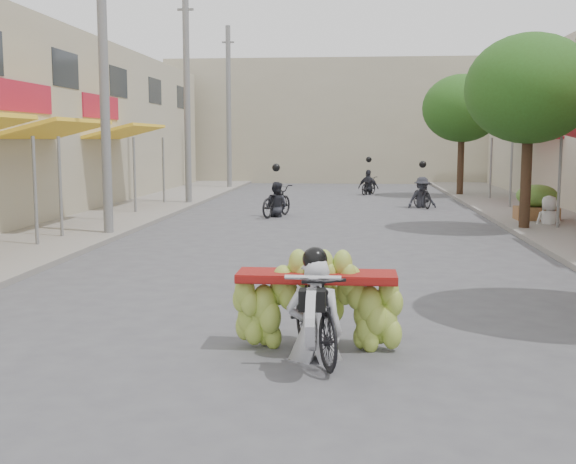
# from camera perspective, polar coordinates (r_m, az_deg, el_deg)

# --- Properties ---
(ground) EXTENTS (120.00, 120.00, 0.00)m
(ground) POSITION_cam_1_polar(r_m,az_deg,el_deg) (6.32, -2.79, -15.70)
(ground) COLOR #505054
(ground) RESTS_ON ground
(sidewalk_left) EXTENTS (4.00, 60.00, 0.12)m
(sidewalk_left) POSITION_cam_1_polar(r_m,az_deg,el_deg) (22.32, -15.33, 0.86)
(sidewalk_left) COLOR gray
(sidewalk_left) RESTS_ON ground
(sidewalk_right) EXTENTS (4.00, 60.00, 0.12)m
(sidewalk_right) POSITION_cam_1_polar(r_m,az_deg,el_deg) (21.79, 21.65, 0.45)
(sidewalk_right) COLOR gray
(sidewalk_right) RESTS_ON ground
(far_building) EXTENTS (20.00, 6.00, 7.00)m
(far_building) POSITION_cam_1_polar(r_m,az_deg,el_deg) (43.78, 4.20, 8.65)
(far_building) COLOR #ADA489
(far_building) RESTS_ON ground
(utility_pole_mid) EXTENTS (0.60, 0.24, 8.00)m
(utility_pole_mid) POSITION_cam_1_polar(r_m,az_deg,el_deg) (18.88, -14.35, 11.82)
(utility_pole_mid) COLOR slate
(utility_pole_mid) RESTS_ON ground
(utility_pole_far) EXTENTS (0.60, 0.24, 8.00)m
(utility_pole_far) POSITION_cam_1_polar(r_m,az_deg,el_deg) (27.52, -7.99, 10.49)
(utility_pole_far) COLOR slate
(utility_pole_far) RESTS_ON ground
(utility_pole_back) EXTENTS (0.60, 0.24, 8.00)m
(utility_pole_back) POSITION_cam_1_polar(r_m,az_deg,el_deg) (36.33, -4.71, 9.75)
(utility_pole_back) COLOR slate
(utility_pole_back) RESTS_ON ground
(street_tree_mid) EXTENTS (3.40, 3.40, 5.25)m
(street_tree_mid) POSITION_cam_1_polar(r_m,az_deg,el_deg) (20.33, 18.56, 10.65)
(street_tree_mid) COLOR #3A2719
(street_tree_mid) RESTS_ON ground
(street_tree_far) EXTENTS (3.40, 3.40, 5.25)m
(street_tree_far) POSITION_cam_1_polar(r_m,az_deg,el_deg) (32.12, 13.60, 9.46)
(street_tree_far) COLOR #3A2719
(street_tree_far) RESTS_ON ground
(produce_crate_far) EXTENTS (1.20, 0.88, 1.16)m
(produce_crate_far) POSITION_cam_1_polar(r_m,az_deg,el_deg) (22.48, 19.06, 2.43)
(produce_crate_far) COLOR brown
(produce_crate_far) RESTS_ON ground
(banana_motorbike) EXTENTS (2.20, 1.90, 2.18)m
(banana_motorbike) POSITION_cam_1_polar(r_m,az_deg,el_deg) (8.27, 2.20, -4.92)
(banana_motorbike) COLOR black
(banana_motorbike) RESTS_ON ground
(pedestrian) EXTENTS (0.84, 0.55, 1.60)m
(pedestrian) POSITION_cam_1_polar(r_m,az_deg,el_deg) (21.42, 19.97, 2.73)
(pedestrian) COLOR silver
(pedestrian) RESTS_ON ground
(bg_motorbike_a) EXTENTS (1.24, 1.91, 1.95)m
(bg_motorbike_a) POSITION_cam_1_polar(r_m,az_deg,el_deg) (23.19, -0.94, 3.00)
(bg_motorbike_a) COLOR black
(bg_motorbike_a) RESTS_ON ground
(bg_motorbike_b) EXTENTS (1.17, 1.71, 1.95)m
(bg_motorbike_b) POSITION_cam_1_polar(r_m,az_deg,el_deg) (26.62, 10.56, 3.71)
(bg_motorbike_b) COLOR black
(bg_motorbike_b) RESTS_ON ground
(bg_motorbike_c) EXTENTS (1.11, 1.52, 1.95)m
(bg_motorbike_c) POSITION_cam_1_polar(r_m,az_deg,el_deg) (32.73, 6.38, 4.41)
(bg_motorbike_c) COLOR black
(bg_motorbike_c) RESTS_ON ground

